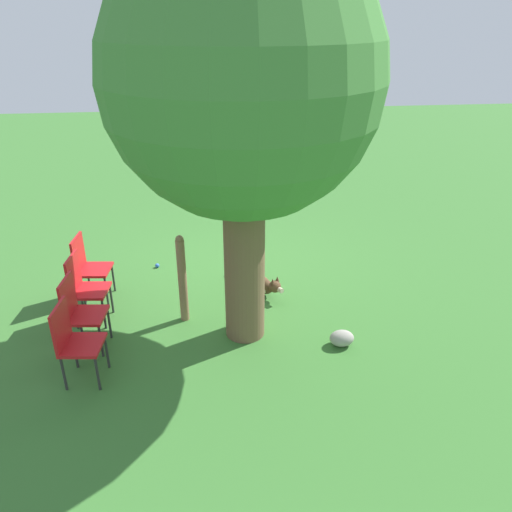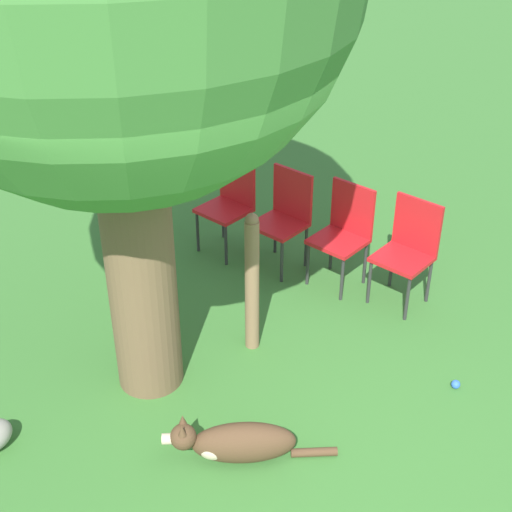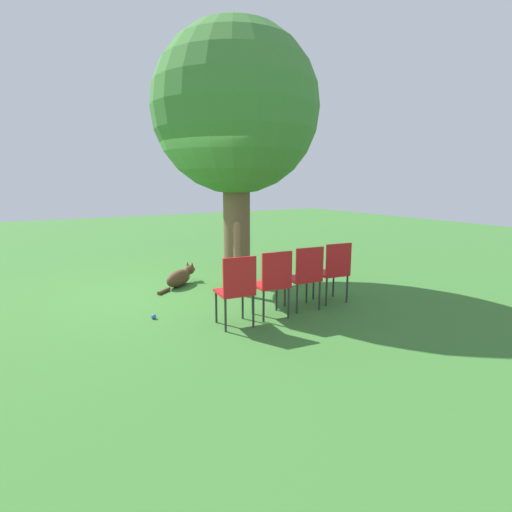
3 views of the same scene
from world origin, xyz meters
The scene contains 10 objects.
ground_plane centered at (0.00, 0.00, 0.00)m, with size 30.00×30.00×0.00m, color #38702D.
oak_tree centered at (0.02, 1.23, 3.04)m, with size 2.91×2.91×4.54m.
dog centered at (-0.27, 0.22, 0.15)m, with size 0.78×0.96×0.37m.
fence_post centered at (0.78, 0.82, 0.61)m, with size 0.11×0.11×1.22m.
red_chair_0 centered at (2.10, 0.11, 0.54)m, with size 0.47×0.48×0.94m.
red_chair_1 centered at (2.04, 0.70, 0.54)m, with size 0.47×0.48×0.94m.
red_chair_2 centered at (1.99, 1.30, 0.54)m, with size 0.47×0.48×0.94m.
red_chair_3 centered at (1.93, 1.89, 0.54)m, with size 0.47×0.48×0.94m.
tennis_ball centered at (1.24, -0.73, 0.03)m, with size 0.07×0.07×0.07m.
garden_rock centered at (-1.13, 1.63, 0.10)m, with size 0.30×0.22×0.20m.
Camera 3 is at (6.45, -2.19, 1.87)m, focal length 28.00 mm.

